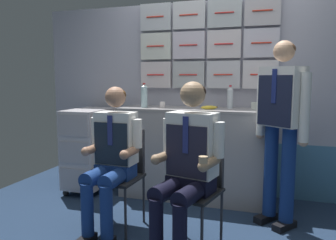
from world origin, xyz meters
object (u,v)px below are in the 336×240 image
(folding_chair_right, at_px, (197,178))
(crew_member_standing, at_px, (281,119))
(crew_member_left, at_px, (111,154))
(crew_member_right, at_px, (187,160))
(water_bottle_short, at_px, (230,97))
(coffee_cup_white, at_px, (162,105))
(service_trolley, at_px, (90,147))
(snack_banana, at_px, (209,107))
(folding_chair_left, at_px, (121,166))

(folding_chair_right, distance_m, crew_member_standing, 0.93)
(folding_chair_right, relative_size, crew_member_standing, 0.53)
(crew_member_left, height_order, crew_member_standing, crew_member_standing)
(folding_chair_right, relative_size, crew_member_right, 0.67)
(water_bottle_short, height_order, coffee_cup_white, water_bottle_short)
(crew_member_right, bearing_deg, coffee_cup_white, 117.13)
(service_trolley, relative_size, crew_member_right, 0.74)
(service_trolley, relative_size, water_bottle_short, 3.87)
(service_trolley, height_order, snack_banana, snack_banana)
(folding_chair_right, xyz_separation_m, coffee_cup_white, (-0.60, 0.94, 0.49))
(crew_member_right, xyz_separation_m, snack_banana, (-0.05, 1.08, 0.29))
(crew_member_right, bearing_deg, snack_banana, 92.57)
(folding_chair_left, bearing_deg, crew_member_right, -24.26)
(service_trolley, height_order, coffee_cup_white, coffee_cup_white)
(crew_member_left, bearing_deg, service_trolley, 130.06)
(folding_chair_left, relative_size, coffee_cup_white, 13.12)
(crew_member_left, xyz_separation_m, crew_member_standing, (1.34, 0.57, 0.28))
(crew_member_left, distance_m, coffee_cup_white, 1.02)
(folding_chair_right, xyz_separation_m, snack_banana, (-0.08, 0.92, 0.47))
(folding_chair_right, distance_m, snack_banana, 1.04)
(folding_chair_left, relative_size, crew_member_standing, 0.53)
(folding_chair_left, height_order, folding_chair_right, same)
(service_trolley, distance_m, water_bottle_short, 1.70)
(crew_member_right, bearing_deg, crew_member_left, 168.14)
(folding_chair_left, bearing_deg, service_trolley, 136.14)
(folding_chair_right, bearing_deg, crew_member_standing, 42.03)
(snack_banana, bearing_deg, crew_member_standing, -27.62)
(folding_chair_left, height_order, crew_member_left, crew_member_left)
(crew_member_left, bearing_deg, crew_member_standing, 22.87)
(crew_member_left, height_order, snack_banana, crew_member_left)
(crew_member_standing, bearing_deg, folding_chair_right, -137.97)
(folding_chair_right, distance_m, water_bottle_short, 1.26)
(folding_chair_left, xyz_separation_m, folding_chair_right, (0.72, -0.15, 0.00))
(crew_member_standing, distance_m, snack_banana, 0.79)
(crew_member_left, relative_size, water_bottle_short, 5.02)
(service_trolley, distance_m, crew_member_right, 1.78)
(crew_member_left, xyz_separation_m, snack_banana, (0.64, 0.93, 0.33))
(folding_chair_left, bearing_deg, folding_chair_right, -11.93)
(service_trolley, bearing_deg, coffee_cup_white, 4.72)
(service_trolley, relative_size, folding_chair_right, 1.11)
(service_trolley, relative_size, coffee_cup_white, 14.60)
(service_trolley, relative_size, crew_member_left, 0.77)
(folding_chair_left, height_order, snack_banana, snack_banana)
(folding_chair_right, height_order, crew_member_standing, crew_member_standing)
(folding_chair_left, xyz_separation_m, crew_member_right, (0.69, -0.31, 0.18))
(water_bottle_short, bearing_deg, folding_chair_right, -95.32)
(coffee_cup_white, bearing_deg, snack_banana, -2.41)
(folding_chair_right, bearing_deg, snack_banana, 95.23)
(folding_chair_left, bearing_deg, snack_banana, 50.40)
(coffee_cup_white, bearing_deg, water_bottle_short, 13.69)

